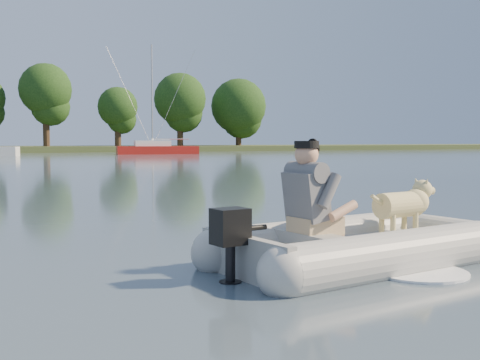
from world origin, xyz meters
name	(u,v)px	position (x,y,z in m)	size (l,w,h in m)	color
water	(322,259)	(0.00, 0.00, 0.00)	(160.00, 160.00, 0.00)	slate
shore_bank	(8,150)	(0.00, 62.00, 0.25)	(160.00, 12.00, 0.70)	#47512D
dinghy	(361,207)	(0.30, -0.31, 0.61)	(4.78, 3.33, 1.42)	#A8A8A3
man	(308,192)	(-0.41, -0.38, 0.80)	(0.74, 0.64, 1.11)	#5D5E62
dog	(399,209)	(0.95, -0.14, 0.53)	(0.96, 0.34, 0.64)	tan
outboard_motor	(230,249)	(-1.38, -0.59, 0.32)	(0.43, 0.30, 0.81)	black
sailboat	(157,149)	(11.86, 47.30, 0.44)	(7.54, 3.23, 10.03)	maroon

